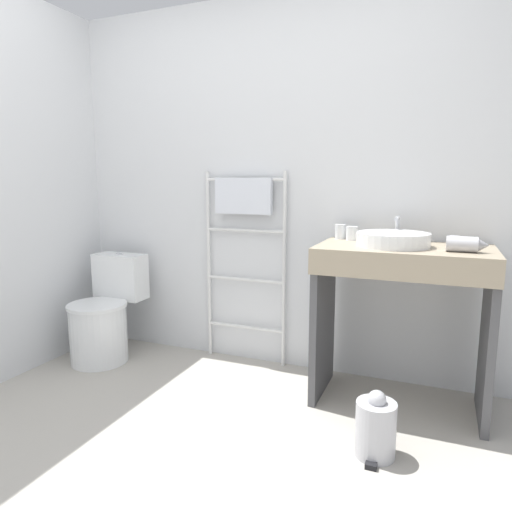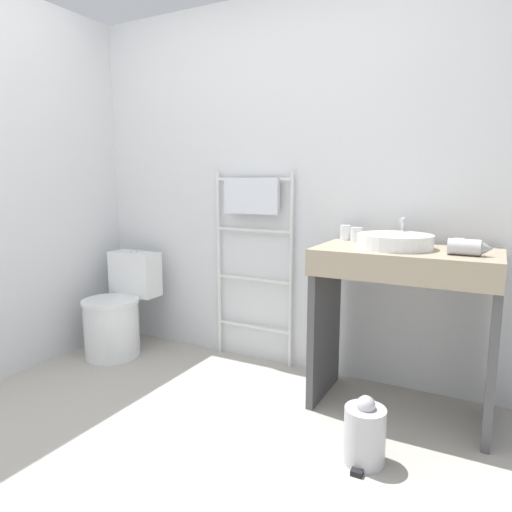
# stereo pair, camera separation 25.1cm
# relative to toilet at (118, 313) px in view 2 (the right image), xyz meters

# --- Properties ---
(ground_plane) EXTENTS (12.00, 12.00, 0.00)m
(ground_plane) POSITION_rel_toilet_xyz_m (1.07, -1.19, -0.30)
(ground_plane) COLOR #A8A399
(wall_back) EXTENTS (3.03, 0.12, 2.37)m
(wall_back) POSITION_rel_toilet_xyz_m (1.07, 0.44, 0.89)
(wall_back) COLOR silver
(wall_back) RESTS_ON ground_plane
(wall_side) EXTENTS (0.12, 2.32, 2.37)m
(wall_side) POSITION_rel_toilet_xyz_m (-0.39, -0.41, 0.89)
(wall_side) COLOR silver
(wall_side) RESTS_ON ground_plane
(toilet) EXTENTS (0.39, 0.54, 0.72)m
(toilet) POSITION_rel_toilet_xyz_m (0.00, 0.00, 0.00)
(toilet) COLOR white
(toilet) RESTS_ON ground_plane
(towel_radiator) EXTENTS (0.58, 0.06, 1.29)m
(towel_radiator) POSITION_rel_toilet_xyz_m (0.92, 0.33, 0.65)
(towel_radiator) COLOR silver
(towel_radiator) RESTS_ON ground_plane
(vanity_counter) EXTENTS (0.90, 0.53, 0.89)m
(vanity_counter) POSITION_rel_toilet_xyz_m (1.95, 0.07, 0.30)
(vanity_counter) COLOR gray
(vanity_counter) RESTS_ON ground_plane
(sink_basin) EXTENTS (0.38, 0.38, 0.07)m
(sink_basin) POSITION_rel_toilet_xyz_m (1.89, 0.07, 0.63)
(sink_basin) COLOR white
(sink_basin) RESTS_ON vanity_counter
(faucet) EXTENTS (0.02, 0.10, 0.14)m
(faucet) POSITION_rel_toilet_xyz_m (1.89, 0.27, 0.68)
(faucet) COLOR silver
(faucet) RESTS_ON vanity_counter
(cup_near_wall) EXTENTS (0.06, 0.06, 0.09)m
(cup_near_wall) POSITION_rel_toilet_xyz_m (1.57, 0.27, 0.64)
(cup_near_wall) COLOR white
(cup_near_wall) RESTS_ON vanity_counter
(cup_near_edge) EXTENTS (0.07, 0.07, 0.08)m
(cup_near_edge) POSITION_rel_toilet_xyz_m (1.64, 0.24, 0.63)
(cup_near_edge) COLOR white
(cup_near_edge) RESTS_ON vanity_counter
(hair_dryer) EXTENTS (0.19, 0.17, 0.08)m
(hair_dryer) POSITION_rel_toilet_xyz_m (2.23, 0.00, 0.63)
(hair_dryer) COLOR #B7B7BC
(hair_dryer) RESTS_ON vanity_counter
(trash_bin) EXTENTS (0.18, 0.21, 0.31)m
(trash_bin) POSITION_rel_toilet_xyz_m (1.91, -0.47, -0.16)
(trash_bin) COLOR #B7B7BC
(trash_bin) RESTS_ON ground_plane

